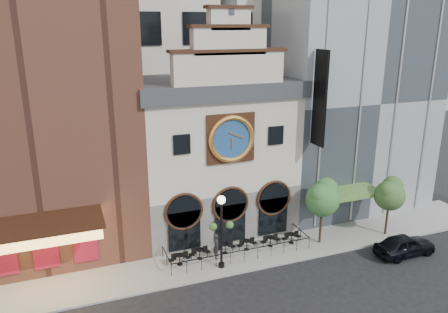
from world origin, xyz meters
TOP-DOWN VIEW (x-y plane):
  - ground at (0.00, 0.00)m, footprint 120.00×120.00m
  - sidewalk at (0.00, 2.50)m, footprint 44.00×5.00m
  - clock_building at (0.00, 7.82)m, footprint 12.60×8.78m
  - theater_building at (-13.00, 9.96)m, footprint 14.00×15.60m
  - retail_building at (12.99, 9.99)m, footprint 14.00×14.40m
  - cafe_railing at (0.00, 2.50)m, footprint 10.60×2.60m
  - bistro_0 at (-4.40, 2.41)m, footprint 1.58×0.68m
  - bistro_1 at (-2.85, 2.67)m, footprint 1.58×0.68m
  - bistro_2 at (-0.85, 2.77)m, footprint 1.58×0.68m
  - bistro_3 at (0.85, 2.70)m, footprint 1.58×0.68m
  - bistro_4 at (2.75, 2.57)m, footprint 1.58×0.68m
  - bistro_5 at (4.49, 2.46)m, footprint 1.58×0.68m
  - car_right at (11.52, -1.85)m, footprint 4.71×1.94m
  - pedestrian at (-1.66, 2.41)m, footprint 0.65×0.79m
  - lamppost at (-1.76, 1.10)m, footprint 1.69×0.70m
  - tree_left at (6.66, 1.83)m, footprint 2.65×2.55m
  - tree_right at (12.39, 1.20)m, footprint 2.47×2.38m

SIDE VIEW (x-z plane):
  - ground at x=0.00m, z-range 0.00..0.00m
  - sidewalk at x=0.00m, z-range 0.00..0.15m
  - cafe_railing at x=0.00m, z-range 0.15..1.05m
  - bistro_0 at x=-4.40m, z-range 0.16..1.06m
  - bistro_1 at x=-2.85m, z-range 0.16..1.06m
  - bistro_2 at x=-0.85m, z-range 0.16..1.06m
  - bistro_3 at x=0.85m, z-range 0.16..1.06m
  - bistro_4 at x=2.75m, z-range 0.16..1.06m
  - bistro_5 at x=4.49m, z-range 0.16..1.06m
  - car_right at x=11.52m, z-range 0.00..1.60m
  - pedestrian at x=-1.66m, z-range 0.15..2.03m
  - lamppost at x=-1.76m, z-range 0.78..6.10m
  - tree_right at x=12.39m, z-range 1.26..6.02m
  - tree_left at x=6.66m, z-range 1.34..6.44m
  - clock_building at x=0.00m, z-range -2.64..16.01m
  - retail_building at x=12.99m, z-range 0.14..20.14m
  - theater_building at x=-13.00m, z-range 0.10..25.10m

